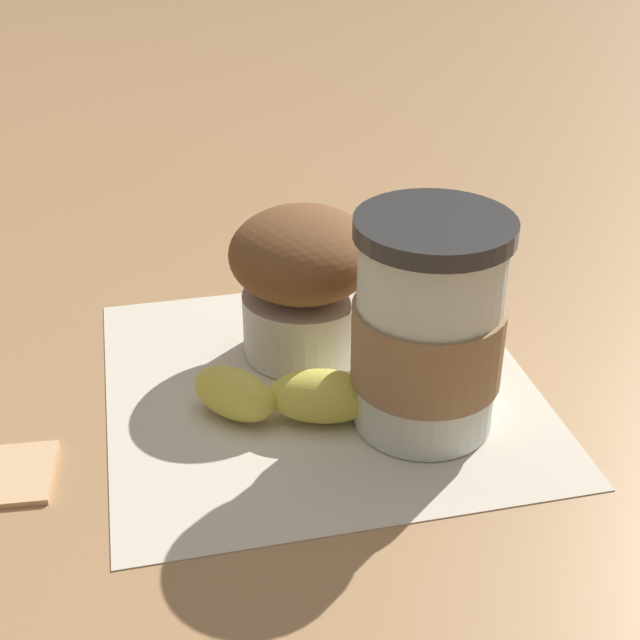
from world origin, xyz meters
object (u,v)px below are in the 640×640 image
banana (325,389)px  sugar_packet (23,471)px  muffin (303,278)px  coffee_cup (428,329)px

banana → sugar_packet: bearing=17.4°
muffin → coffee_cup: bearing=130.2°
coffee_cup → sugar_packet: (0.22, 0.04, -0.06)m
muffin → banana: size_ratio=0.60×
coffee_cup → banana: size_ratio=0.78×
banana → sugar_packet: 0.17m
coffee_cup → banana: bearing=-10.1°
muffin → sugar_packet: 0.20m
muffin → banana: 0.08m
muffin → banana: (-0.01, 0.07, -0.04)m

